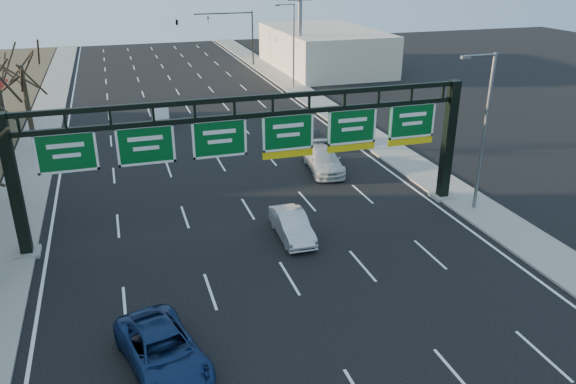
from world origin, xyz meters
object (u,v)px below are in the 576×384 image
object	(u,v)px
car_blue_suv	(163,351)
car_silver_sedan	(292,225)
car_white_wagon	(324,160)
sign_gantry	(257,143)

from	to	relation	value
car_blue_suv	car_silver_sedan	world-z (taller)	car_blue_suv
car_white_wagon	car_blue_suv	bearing A→B (deg)	-118.91
car_blue_suv	car_white_wagon	size ratio (longest dim) A/B	0.99
car_blue_suv	car_white_wagon	bearing A→B (deg)	39.96
car_blue_suv	car_silver_sedan	xyz separation A→B (m)	(7.48, 8.21, -0.02)
sign_gantry	car_blue_suv	xyz separation A→B (m)	(-6.29, -10.40, -3.91)
car_blue_suv	car_white_wagon	distance (m)	21.20
sign_gantry	car_silver_sedan	xyz separation A→B (m)	(1.20, -2.19, -3.93)
sign_gantry	car_silver_sedan	bearing A→B (deg)	-61.37
car_white_wagon	car_silver_sedan	bearing A→B (deg)	-112.57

